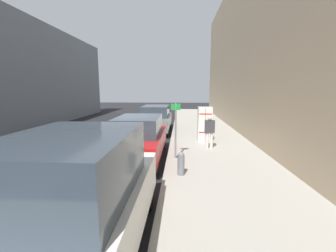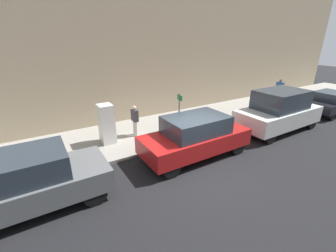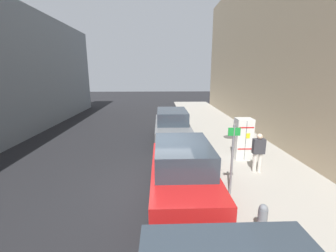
% 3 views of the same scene
% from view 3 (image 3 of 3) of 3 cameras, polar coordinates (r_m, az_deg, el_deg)
% --- Properties ---
extents(ground_plane, '(80.00, 80.00, 0.00)m').
position_cam_3_polar(ground_plane, '(7.86, -2.65, -15.80)').
color(ground_plane, black).
extents(sidewalk_slab, '(4.15, 44.00, 0.14)m').
position_cam_3_polar(sidewalk_slab, '(8.73, 25.31, -13.49)').
color(sidewalk_slab, '#9E998E').
rests_on(sidewalk_slab, ground).
extents(discarded_refrigerator, '(0.70, 0.62, 1.79)m').
position_cam_3_polar(discarded_refrigerator, '(10.25, 18.49, -3.10)').
color(discarded_refrigerator, silver).
rests_on(discarded_refrigerator, sidewalk_slab).
extents(manhole_cover, '(0.70, 0.70, 0.02)m').
position_cam_3_polar(manhole_cover, '(13.65, 15.37, -2.72)').
color(manhole_cover, '#47443F').
rests_on(manhole_cover, sidewalk_slab).
extents(street_sign_post, '(0.36, 0.07, 2.22)m').
position_cam_3_polar(street_sign_post, '(7.03, 16.02, -7.39)').
color(street_sign_post, slate).
rests_on(street_sign_post, sidewalk_slab).
extents(fire_hydrant, '(0.22, 0.22, 0.74)m').
position_cam_3_polar(fire_hydrant, '(6.06, 22.85, -20.82)').
color(fire_hydrant, slate).
rests_on(fire_hydrant, sidewalk_slab).
extents(pedestrian_standing_near, '(0.44, 0.22, 1.51)m').
position_cam_3_polar(pedestrian_standing_near, '(9.06, 21.97, -5.83)').
color(pedestrian_standing_near, beige).
rests_on(pedestrian_standing_near, sidewalk_slab).
extents(parked_suv_gray, '(1.89, 4.88, 1.75)m').
position_cam_3_polar(parked_suv_gray, '(12.95, 1.01, 0.36)').
color(parked_suv_gray, slate).
rests_on(parked_suv_gray, ground).
extents(parked_suv_red, '(1.88, 4.54, 1.76)m').
position_cam_3_polar(parked_suv_red, '(7.09, 3.70, -10.99)').
color(parked_suv_red, red).
rests_on(parked_suv_red, ground).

